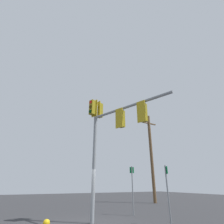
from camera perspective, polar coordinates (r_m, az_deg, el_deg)
signal_mast_assembly at (r=9.76m, az=-1.32°, el=-4.65°), size 2.36×4.80×6.54m
utility_pole_wooden at (r=20.48m, az=12.48°, el=-13.21°), size 2.11×0.32×9.26m
route_sign_primary at (r=12.37m, az=6.56°, el=-22.33°), size 0.26×0.15×2.87m
route_sign_secondary at (r=9.78m, az=17.39°, el=-22.45°), size 0.13×0.26×2.65m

